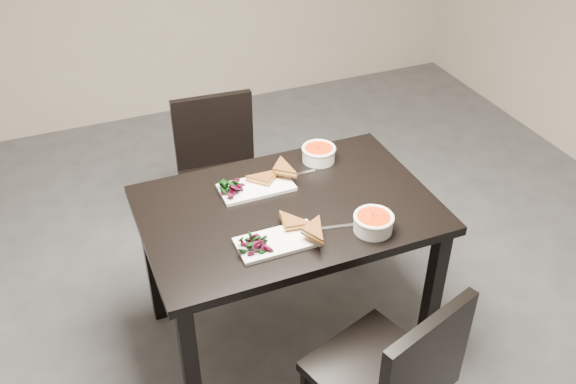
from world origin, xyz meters
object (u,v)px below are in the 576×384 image
object	(u,v)px
chair_near	(395,375)
plate_near	(277,242)
soup_bowl_near	(373,222)
table	(288,225)
chair_far	(220,168)
soup_bowl_far	(319,153)
plate_far	(256,187)

from	to	relation	value
chair_near	plate_near	world-z (taller)	chair_near
soup_bowl_near	chair_near	bearing A→B (deg)	-107.13
table	soup_bowl_near	world-z (taller)	soup_bowl_near
chair_far	soup_bowl_near	distance (m)	1.14
chair_near	soup_bowl_near	size ratio (longest dim) A/B	5.33
chair_near	chair_far	distance (m)	1.52
soup_bowl_near	soup_bowl_far	size ratio (longest dim) A/B	1.02
soup_bowl_near	plate_near	bearing A→B (deg)	169.91
plate_far	soup_bowl_far	size ratio (longest dim) A/B	2.02
plate_far	table	bearing A→B (deg)	-64.31
table	chair_far	world-z (taller)	chair_far
plate_near	soup_bowl_far	size ratio (longest dim) A/B	2.01
chair_near	soup_bowl_far	distance (m)	1.07
plate_near	soup_bowl_near	bearing A→B (deg)	-10.09
chair_near	plate_far	xyz separation A→B (m)	(-0.18, 0.90, 0.27)
chair_near	plate_near	bearing A→B (deg)	95.28
chair_near	plate_far	distance (m)	0.96
table	chair_far	bearing A→B (deg)	94.86
table	plate_near	bearing A→B (deg)	-121.89
chair_near	chair_far	xyz separation A→B (m)	(-0.17, 1.51, 0.00)
chair_near	soup_bowl_far	bearing A→B (deg)	62.86
chair_near	plate_near	xyz separation A→B (m)	(-0.23, 0.53, 0.27)
soup_bowl_near	plate_far	bearing A→B (deg)	126.68
plate_near	plate_far	xyz separation A→B (m)	(0.05, 0.37, 0.00)
plate_far	soup_bowl_far	distance (m)	0.36
chair_near	plate_near	size ratio (longest dim) A/B	2.71
table	plate_far	world-z (taller)	plate_far
chair_far	plate_near	xyz separation A→B (m)	(-0.06, -0.98, 0.27)
soup_bowl_near	plate_far	world-z (taller)	soup_bowl_near
chair_far	plate_far	bearing A→B (deg)	-87.05
plate_near	table	bearing A→B (deg)	58.11
table	soup_bowl_near	xyz separation A→B (m)	(0.25, -0.27, 0.14)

